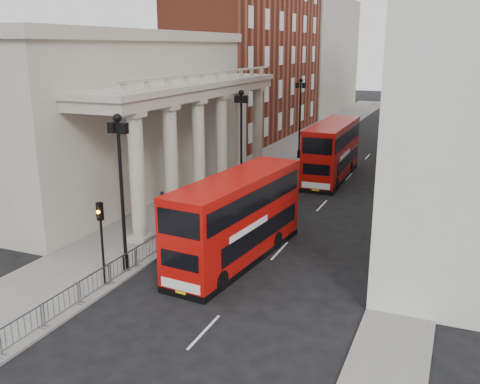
{
  "coord_description": "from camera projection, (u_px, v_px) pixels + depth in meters",
  "views": [
    {
      "loc": [
        15.18,
        -18.03,
        11.66
      ],
      "look_at": [
        3.06,
        10.99,
        3.03
      ],
      "focal_mm": 40.0,
      "sensor_mm": 36.0,
      "label": 1
    }
  ],
  "objects": [
    {
      "name": "bus_far",
      "position": [
        332.0,
        150.0,
        47.94
      ],
      "size": [
        3.05,
        11.75,
        5.05
      ],
      "rotation": [
        0.0,
        0.0,
        0.02
      ],
      "color": "#A80B07",
      "rests_on": "ground"
    },
    {
      "name": "pedestrian_b",
      "position": [
        199.0,
        189.0,
        41.56
      ],
      "size": [
        0.96,
        0.9,
        1.57
      ],
      "primitive_type": "imported",
      "rotation": [
        0.0,
        0.0,
        3.67
      ],
      "color": "black",
      "rests_on": "sidewalk_west"
    },
    {
      "name": "ground",
      "position": [
        88.0,
        306.0,
        24.77
      ],
      "size": [
        260.0,
        260.0,
        0.0
      ],
      "primitive_type": "plane",
      "color": "black",
      "rests_on": "ground"
    },
    {
      "name": "pedestrian_c",
      "position": [
        215.0,
        186.0,
        42.37
      ],
      "size": [
        0.8,
        0.53,
        1.61
      ],
      "primitive_type": "imported",
      "rotation": [
        0.0,
        0.0,
        6.26
      ],
      "color": "black",
      "rests_on": "sidewalk_west"
    },
    {
      "name": "sidewalk_east",
      "position": [
        435.0,
        184.0,
        46.43
      ],
      "size": [
        3.0,
        140.0,
        0.12
      ],
      "primitive_type": "cube",
      "color": "slate",
      "rests_on": "ground"
    },
    {
      "name": "lamp_post_mid",
      "position": [
        241.0,
        136.0,
        41.49
      ],
      "size": [
        1.05,
        0.44,
        8.32
      ],
      "color": "black",
      "rests_on": "sidewalk_west"
    },
    {
      "name": "kerb",
      "position": [
        286.0,
        170.0,
        51.46
      ],
      "size": [
        0.2,
        140.0,
        0.14
      ],
      "primitive_type": "cube",
      "color": "slate",
      "rests_on": "ground"
    },
    {
      "name": "pedestrian_a",
      "position": [
        162.0,
        202.0,
        37.98
      ],
      "size": [
        0.59,
        0.41,
        1.57
      ],
      "primitive_type": "imported",
      "rotation": [
        0.0,
        0.0,
        -0.05
      ],
      "color": "black",
      "rests_on": "sidewalk_west"
    },
    {
      "name": "lamp_post_north",
      "position": [
        300.0,
        113.0,
        55.73
      ],
      "size": [
        1.05,
        0.44,
        8.32
      ],
      "color": "black",
      "rests_on": "sidewalk_west"
    },
    {
      "name": "bus_near",
      "position": [
        237.0,
        217.0,
        29.51
      ],
      "size": [
        3.84,
        11.39,
        4.82
      ],
      "rotation": [
        0.0,
        0.0,
        -0.1
      ],
      "color": "#B20C08",
      "rests_on": "ground"
    },
    {
      "name": "sidewalk_west",
      "position": [
        258.0,
        168.0,
        52.56
      ],
      "size": [
        6.0,
        140.0,
        0.12
      ],
      "primitive_type": "cube",
      "color": "slate",
      "rests_on": "ground"
    },
    {
      "name": "lamp_post_south",
      "position": [
        121.0,
        183.0,
        27.25
      ],
      "size": [
        1.05,
        0.44,
        8.32
      ],
      "color": "black",
      "rests_on": "sidewalk_west"
    },
    {
      "name": "monument_column",
      "position": [
        421.0,
        22.0,
        100.17
      ],
      "size": [
        8.0,
        8.0,
        54.2
      ],
      "color": "#60605E",
      "rests_on": "ground"
    },
    {
      "name": "crowd_barriers",
      "position": [
        110.0,
        273.0,
        26.7
      ],
      "size": [
        0.5,
        18.75,
        1.1
      ],
      "color": "gray",
      "rests_on": "sidewalk_west"
    },
    {
      "name": "portico_building",
      "position": [
        119.0,
        118.0,
        43.1
      ],
      "size": [
        9.0,
        28.0,
        12.0
      ],
      "primitive_type": "cube",
      "color": "#9F9585",
      "rests_on": "ground"
    },
    {
      "name": "brick_building",
      "position": [
        254.0,
        51.0,
        68.47
      ],
      "size": [
        9.0,
        32.0,
        22.0
      ],
      "primitive_type": "cube",
      "color": "maroon",
      "rests_on": "ground"
    },
    {
      "name": "traffic_light",
      "position": [
        101.0,
        228.0,
        25.9
      ],
      "size": [
        0.28,
        0.33,
        4.3
      ],
      "color": "black",
      "rests_on": "sidewalk_west"
    },
    {
      "name": "west_building_far",
      "position": [
        317.0,
        55.0,
        97.21
      ],
      "size": [
        9.0,
        30.0,
        20.0
      ],
      "primitive_type": "cube",
      "color": "#9F9585",
      "rests_on": "ground"
    }
  ]
}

